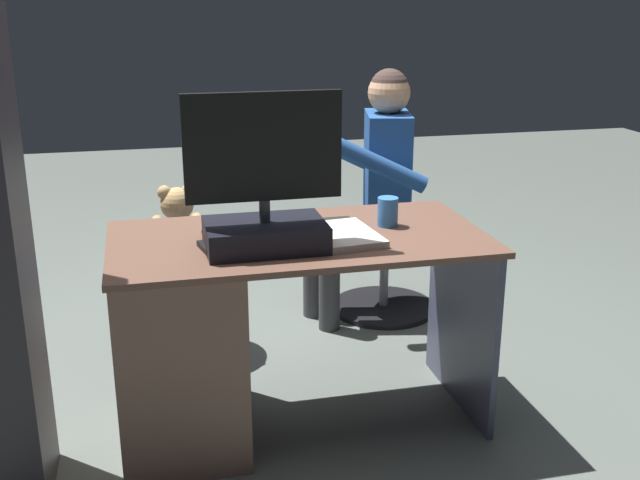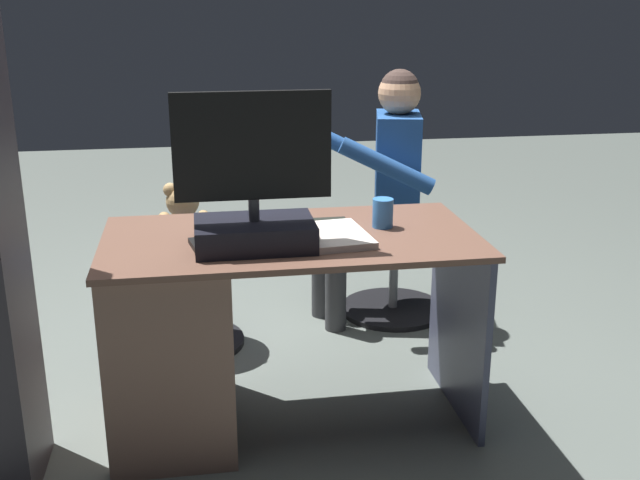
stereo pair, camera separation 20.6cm
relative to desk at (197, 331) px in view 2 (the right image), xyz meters
The scene contains 12 objects.
ground_plane 0.65m from the desk, 129.93° to the right, with size 10.00×10.00×0.00m, color #58605A.
desk is the anchor object (origin of this frame).
monitor 0.53m from the desk, 154.07° to the left, with size 0.51×0.26×0.51m.
keyboard 0.49m from the desk, 169.15° to the right, with size 0.42×0.14×0.02m, color black.
computer_mouse 0.36m from the desk, 122.52° to the right, with size 0.06×0.10×0.04m, color black.
cup 0.78m from the desk, behind, with size 0.07×0.07×0.10m, color #3372BF.
tv_remote 0.36m from the desk, 104.09° to the left, with size 0.04×0.15×0.02m, color black.
notebook_binder 0.59m from the desk, behind, with size 0.22×0.30×0.02m, color beige.
office_chair_teddy 0.71m from the desk, 86.84° to the right, with size 0.48×0.48×0.43m.
teddy_bear 0.73m from the desk, 86.89° to the right, with size 0.22×0.22×0.32m.
visitor_chair 1.33m from the desk, 136.32° to the right, with size 0.51×0.51×0.43m.
person 1.30m from the desk, 134.59° to the right, with size 0.54×0.55×1.19m.
Camera 2 is at (0.31, 2.91, 1.52)m, focal length 43.05 mm.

